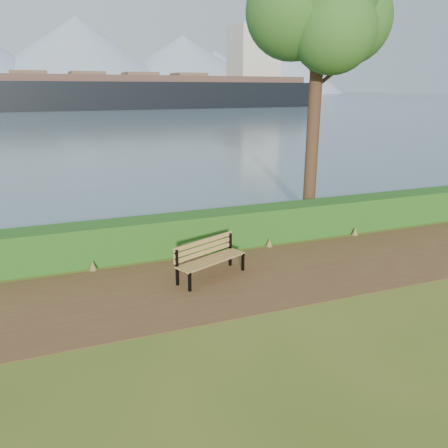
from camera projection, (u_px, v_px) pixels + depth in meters
name	position (u px, v px, depth m)	size (l,w,h in m)	color
ground	(246.00, 284.00, 9.96)	(140.00, 140.00, 0.00)	#4B5B1A
path	(241.00, 279.00, 10.23)	(40.00, 3.40, 0.01)	brown
hedge	(209.00, 230.00, 12.14)	(32.00, 0.85, 1.00)	#134213
water	(61.00, 97.00, 242.41)	(700.00, 510.00, 0.00)	#455D70
mountains	(42.00, 59.00, 361.69)	(585.00, 190.00, 70.00)	#8394AF
bench	(209.00, 256.00, 10.21)	(1.85, 1.18, 0.90)	black
tree	(320.00, 4.00, 13.43)	(4.72, 3.98, 9.09)	#331F15
cargo_ship	(165.00, 92.00, 99.43)	(80.07, 17.27, 24.12)	black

